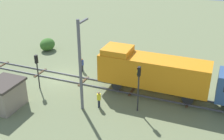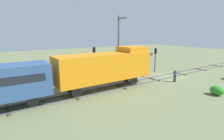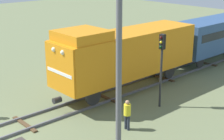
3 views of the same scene
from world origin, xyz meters
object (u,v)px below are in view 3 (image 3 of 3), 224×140
(traffic_signal_mid, at_px, (162,58))
(catenary_mast, at_px, (118,54))
(locomotive, at_px, (126,52))
(worker_by_signal, at_px, (127,113))

(traffic_signal_mid, distance_m, catenary_mast, 5.46)
(traffic_signal_mid, bearing_deg, locomotive, 174.38)
(locomotive, height_order, worker_by_signal, locomotive)
(locomotive, height_order, traffic_signal_mid, locomotive)
(traffic_signal_mid, height_order, worker_by_signal, traffic_signal_mid)
(worker_by_signal, distance_m, catenary_mast, 3.97)
(locomotive, xyz_separation_m, catenary_mast, (4.94, -5.36, 1.87))
(locomotive, xyz_separation_m, worker_by_signal, (4.20, -3.96, -1.78))
(locomotive, bearing_deg, catenary_mast, -47.29)
(locomotive, bearing_deg, worker_by_signal, -43.33)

